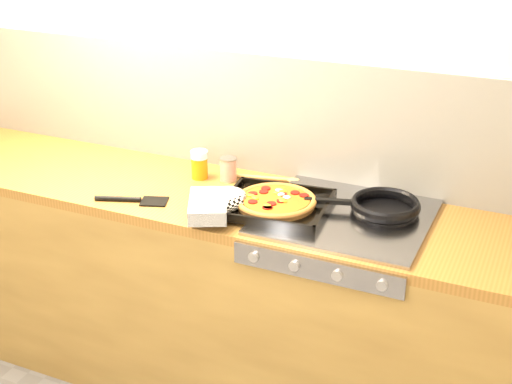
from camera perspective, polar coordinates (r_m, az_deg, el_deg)
The scene contains 9 objects.
room_shell at distance 2.92m, azimuth 0.70°, elevation 6.16°, with size 3.20×3.20×3.20m.
counter_run at distance 2.98m, azimuth -1.61°, elevation -8.34°, with size 3.20×0.62×0.90m.
stovetop at distance 2.62m, azimuth 7.19°, elevation -2.02°, with size 0.60×0.56×0.02m, color #949499.
pizza_on_tray at distance 2.62m, azimuth 0.12°, elevation -0.84°, with size 0.52×0.48×0.07m.
frying_pan at distance 2.64m, azimuth 10.17°, elevation -1.16°, with size 0.45×0.32×0.04m.
tomato_can at distance 2.91m, azimuth -2.23°, elevation 1.83°, with size 0.08×0.08×0.10m.
juice_glass at distance 2.93m, azimuth -4.55°, elevation 2.23°, with size 0.09×0.09×0.12m.
wooden_spoon at distance 2.92m, azimuth 1.27°, elevation 1.09°, with size 0.30×0.09×0.02m.
black_spatula at distance 2.77m, azimuth -9.82°, elevation -0.62°, with size 0.28×0.14×0.02m.
Camera 1 is at (1.11, -1.16, 2.05)m, focal length 50.00 mm.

